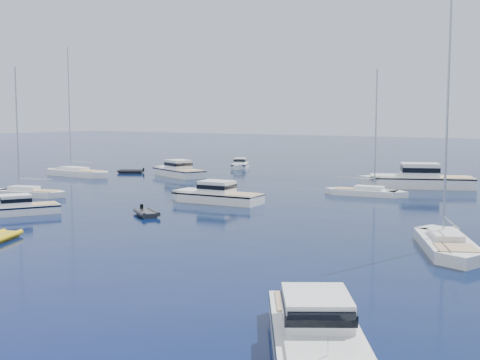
{
  "coord_description": "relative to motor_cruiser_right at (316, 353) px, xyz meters",
  "views": [
    {
      "loc": [
        30.32,
        -22.47,
        8.27
      ],
      "look_at": [
        -1.02,
        26.21,
        2.2
      ],
      "focal_mm": 47.23,
      "sensor_mm": 36.0,
      "label": 1
    }
  ],
  "objects": [
    {
      "name": "motor_cruiser_right",
      "position": [
        0.0,
        0.0,
        0.0
      ],
      "size": [
        7.91,
        10.12,
        2.63
      ],
      "primitive_type": null,
      "rotation": [
        0.0,
        0.0,
        3.7
      ],
      "color": "silver",
      "rests_on": "ground"
    },
    {
      "name": "tender_grey_far",
      "position": [
        -51.56,
        46.76,
        0.0
      ],
      "size": [
        4.16,
        3.52,
        0.95
      ],
      "primitive_type": null,
      "rotation": [
        0.0,
        0.0,
        2.08
      ],
      "color": "black",
      "rests_on": "ground"
    },
    {
      "name": "motor_cruiser_far_l",
      "position": [
        -43.17,
        46.74,
        0.0
      ],
      "size": [
        11.13,
        7.11,
        2.81
      ],
      "primitive_type": null,
      "rotation": [
        0.0,
        0.0,
        1.18
      ],
      "color": "white",
      "rests_on": "ground"
    },
    {
      "name": "motor_cruiser_distant",
      "position": [
        -12.21,
        50.88,
        0.0
      ],
      "size": [
        14.04,
        9.16,
        3.55
      ],
      "primitive_type": null,
      "rotation": [
        0.0,
        0.0,
        1.98
      ],
      "color": "silver",
      "rests_on": "ground"
    },
    {
      "name": "tender_grey_near",
      "position": [
        -24.77,
        19.45,
        0.0
      ],
      "size": [
        3.66,
        3.29,
        0.95
      ],
      "primitive_type": null,
      "rotation": [
        0.0,
        0.0,
        4.12
      ],
      "color": "black",
      "rests_on": "ground"
    },
    {
      "name": "sailboat_centre",
      "position": [
        -14.52,
        41.3,
        0.0
      ],
      "size": [
        9.22,
        3.42,
        13.23
      ],
      "primitive_type": null,
      "rotation": [
        0.0,
        0.0,
        4.83
      ],
      "color": "white",
      "rests_on": "ground"
    },
    {
      "name": "motor_cruiser_horizon",
      "position": [
        -43.15,
        62.12,
        0.0
      ],
      "size": [
        5.3,
        7.63,
        1.94
      ],
      "primitive_type": null,
      "rotation": [
        0.0,
        0.0,
        3.6
      ],
      "color": "white",
      "rests_on": "ground"
    },
    {
      "name": "tender_yellow",
      "position": [
        -26.15,
        6.55,
        0.0
      ],
      "size": [
        3.1,
        3.87,
        0.95
      ],
      "primitive_type": null,
      "rotation": [
        0.0,
        0.0,
        0.42
      ],
      "color": "gold",
      "rests_on": "ground"
    },
    {
      "name": "ground",
      "position": [
        -21.1,
        3.25,
        0.0
      ],
      "size": [
        400.0,
        400.0,
        0.0
      ],
      "primitive_type": "plane",
      "color": "#07104A",
      "rests_on": "ground"
    },
    {
      "name": "motor_cruiser_centre",
      "position": [
        -24.53,
        28.85,
        0.0
      ],
      "size": [
        10.19,
        3.82,
        2.62
      ],
      "primitive_type": null,
      "rotation": [
        0.0,
        0.0,
        1.65
      ],
      "color": "white",
      "rests_on": "ground"
    },
    {
      "name": "sailboat_mid_r",
      "position": [
        -0.62,
        19.27,
        0.0
      ],
      "size": [
        7.19,
        10.89,
        15.8
      ],
      "primitive_type": null,
      "rotation": [
        0.0,
        0.0,
        0.45
      ],
      "color": "silver",
      "rests_on": "ground"
    },
    {
      "name": "sailboat_far_l",
      "position": [
        -54.62,
        39.61,
        0.0
      ],
      "size": [
        12.13,
        3.43,
        17.72
      ],
      "primitive_type": null,
      "rotation": [
        0.0,
        0.0,
        1.55
      ],
      "color": "white",
      "rests_on": "ground"
    },
    {
      "name": "motor_cruiser_left",
      "position": [
        -34.33,
        13.88,
        0.0
      ],
      "size": [
        6.15,
        8.24,
        2.12
      ],
      "primitive_type": null,
      "rotation": [
        0.0,
        0.0,
        2.62
      ],
      "color": "white",
      "rests_on": "ground"
    },
    {
      "name": "sailboat_mid_l",
      "position": [
        -43.04,
        22.24,
        0.0
      ],
      "size": [
        9.44,
        4.91,
        13.44
      ],
      "primitive_type": null,
      "rotation": [
        0.0,
        0.0,
        1.86
      ],
      "color": "white",
      "rests_on": "ground"
    }
  ]
}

